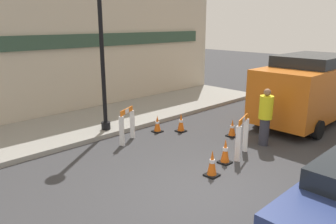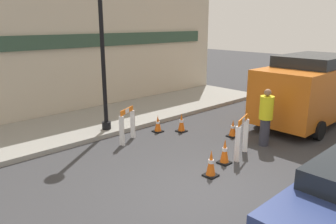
{
  "view_description": "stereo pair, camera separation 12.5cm",
  "coord_description": "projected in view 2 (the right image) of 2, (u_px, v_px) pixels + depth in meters",
  "views": [
    {
      "loc": [
        -4.83,
        -3.68,
        3.48
      ],
      "look_at": [
        1.45,
        2.8,
        1.0
      ],
      "focal_mm": 35.0,
      "sensor_mm": 36.0,
      "label": 1
    },
    {
      "loc": [
        -4.74,
        -3.77,
        3.48
      ],
      "look_at": [
        1.45,
        2.8,
        1.0
      ],
      "focal_mm": 35.0,
      "sensor_mm": 36.0,
      "label": 2
    }
  ],
  "objects": [
    {
      "name": "streetlamp_post",
      "position": [
        102.0,
        33.0,
        9.79
      ],
      "size": [
        0.44,
        0.44,
        4.67
      ],
      "color": "black",
      "rests_on": "sidewalk_slab"
    },
    {
      "name": "person_worker",
      "position": [
        266.0,
        116.0,
        9.36
      ],
      "size": [
        0.55,
        0.55,
        1.68
      ],
      "rotation": [
        0.0,
        0.0,
        2.52
      ],
      "color": "#33333D",
      "rests_on": "ground_plane"
    },
    {
      "name": "ground_plane",
      "position": [
        210.0,
        198.0,
        6.7
      ],
      "size": [
        60.0,
        60.0,
        0.0
      ],
      "primitive_type": "plane",
      "color": "#38383A"
    },
    {
      "name": "barricade_0",
      "position": [
        242.0,
        136.0,
        8.63
      ],
      "size": [
        0.81,
        0.38,
        1.1
      ],
      "rotation": [
        0.0,
        0.0,
        6.61
      ],
      "color": "white",
      "rests_on": "ground_plane"
    },
    {
      "name": "storefront_facade",
      "position": [
        40.0,
        44.0,
        11.43
      ],
      "size": [
        18.0,
        0.22,
        5.5
      ],
      "color": "#BCB29E",
      "rests_on": "ground_plane"
    },
    {
      "name": "sidewalk_slab",
      "position": [
        69.0,
        128.0,
        10.96
      ],
      "size": [
        18.0,
        3.2,
        0.14
      ],
      "color": "gray",
      "rests_on": "ground_plane"
    },
    {
      "name": "traffic_cone_1",
      "position": [
        211.0,
        164.0,
        7.58
      ],
      "size": [
        0.3,
        0.3,
        0.64
      ],
      "color": "black",
      "rests_on": "ground_plane"
    },
    {
      "name": "work_van",
      "position": [
        312.0,
        87.0,
        11.43
      ],
      "size": [
        5.04,
        2.2,
        2.4
      ],
      "color": "#D16619",
      "rests_on": "ground_plane"
    },
    {
      "name": "traffic_cone_2",
      "position": [
        225.0,
        152.0,
        8.28
      ],
      "size": [
        0.3,
        0.3,
        0.65
      ],
      "color": "black",
      "rests_on": "ground_plane"
    },
    {
      "name": "barricade_1",
      "position": [
        127.0,
        124.0,
        9.75
      ],
      "size": [
        0.73,
        0.44,
        1.03
      ],
      "rotation": [
        0.0,
        0.0,
        9.87
      ],
      "color": "white",
      "rests_on": "ground_plane"
    },
    {
      "name": "traffic_cone_0",
      "position": [
        233.0,
        129.0,
        10.24
      ],
      "size": [
        0.3,
        0.3,
        0.55
      ],
      "color": "black",
      "rests_on": "ground_plane"
    },
    {
      "name": "traffic_cone_3",
      "position": [
        158.0,
        124.0,
        10.69
      ],
      "size": [
        0.3,
        0.3,
        0.55
      ],
      "color": "black",
      "rests_on": "ground_plane"
    },
    {
      "name": "traffic_cone_4",
      "position": [
        181.0,
        123.0,
        10.7
      ],
      "size": [
        0.3,
        0.3,
        0.62
      ],
      "color": "black",
      "rests_on": "ground_plane"
    }
  ]
}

